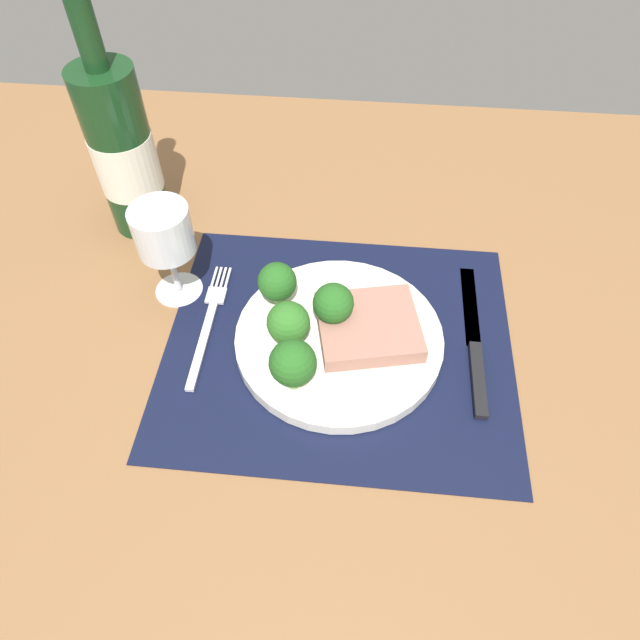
{
  "coord_description": "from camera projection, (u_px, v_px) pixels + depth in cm",
  "views": [
    {
      "loc": [
        1.72,
        -41.14,
        55.11
      ],
      "look_at": [
        -2.46,
        1.97,
        1.9
      ],
      "focal_mm": 32.15,
      "sensor_mm": 36.0,
      "label": 1
    }
  ],
  "objects": [
    {
      "name": "ground_plane",
      "position": [
        338.0,
        352.0,
        0.7
      ],
      "size": [
        140.0,
        110.0,
        3.0
      ],
      "primitive_type": "cube",
      "color": "brown"
    },
    {
      "name": "placemat",
      "position": [
        339.0,
        343.0,
        0.69
      ],
      "size": [
        41.12,
        35.23,
        0.3
      ],
      "primitive_type": "cube",
      "color": "black",
      "rests_on": "ground_plane"
    },
    {
      "name": "plate",
      "position": [
        339.0,
        339.0,
        0.68
      ],
      "size": [
        24.54,
        24.54,
        1.6
      ],
      "primitive_type": "cylinder",
      "color": "silver",
      "rests_on": "placemat"
    },
    {
      "name": "steak",
      "position": [
        368.0,
        327.0,
        0.67
      ],
      "size": [
        13.47,
        12.58,
        2.09
      ],
      "primitive_type": "cube",
      "rotation": [
        0.0,
        0.0,
        0.22
      ],
      "color": "#9E6B5B",
      "rests_on": "plate"
    },
    {
      "name": "broccoli_back_left",
      "position": [
        288.0,
        323.0,
        0.64
      ],
      "size": [
        4.92,
        4.92,
        5.87
      ],
      "color": "#6B994C",
      "rests_on": "plate"
    },
    {
      "name": "broccoli_center",
      "position": [
        277.0,
        282.0,
        0.68
      ],
      "size": [
        4.69,
        4.69,
        5.79
      ],
      "color": "#6B994C",
      "rests_on": "plate"
    },
    {
      "name": "broccoli_front_edge",
      "position": [
        333.0,
        304.0,
        0.66
      ],
      "size": [
        4.79,
        4.79,
        6.02
      ],
      "color": "#6B994C",
      "rests_on": "plate"
    },
    {
      "name": "broccoli_near_steak",
      "position": [
        293.0,
        363.0,
        0.6
      ],
      "size": [
        5.11,
        5.11,
        6.6
      ],
      "color": "#6B994C",
      "rests_on": "plate"
    },
    {
      "name": "fork",
      "position": [
        209.0,
        322.0,
        0.7
      ],
      "size": [
        2.4,
        19.2,
        0.5
      ],
      "rotation": [
        0.0,
        0.0,
        -0.04
      ],
      "color": "silver",
      "rests_on": "placemat"
    },
    {
      "name": "knife",
      "position": [
        475.0,
        348.0,
        0.68
      ],
      "size": [
        1.8,
        23.0,
        0.8
      ],
      "rotation": [
        0.0,
        0.0,
        -0.01
      ],
      "color": "black",
      "rests_on": "placemat"
    },
    {
      "name": "wine_bottle",
      "position": [
        123.0,
        151.0,
        0.74
      ],
      "size": [
        8.15,
        8.15,
        32.75
      ],
      "color": "#143819",
      "rests_on": "ground_plane"
    },
    {
      "name": "wine_glass",
      "position": [
        164.0,
        236.0,
        0.67
      ],
      "size": [
        6.95,
        6.95,
        13.24
      ],
      "color": "silver",
      "rests_on": "ground_plane"
    }
  ]
}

